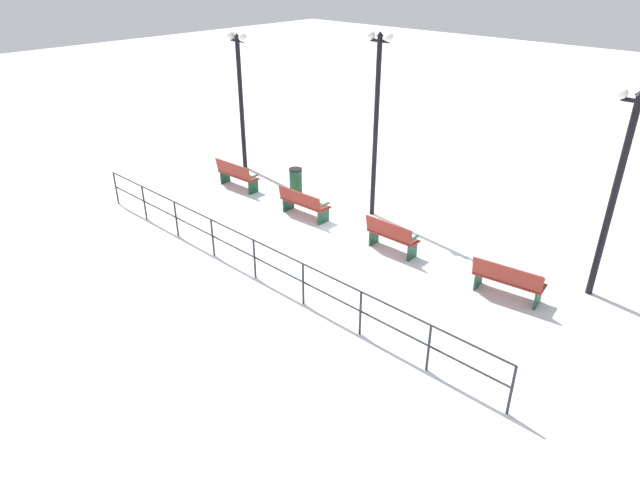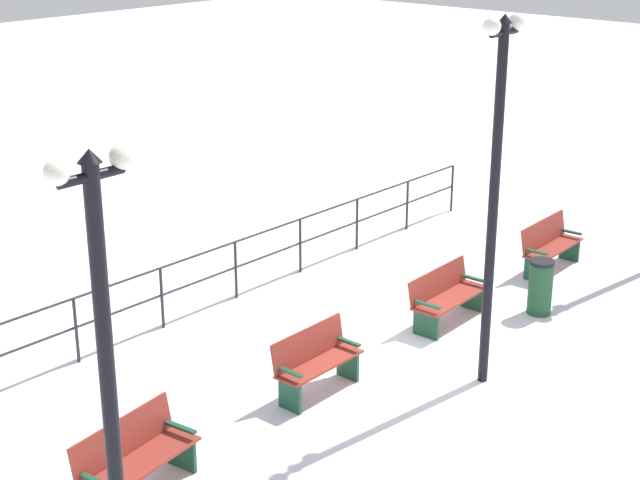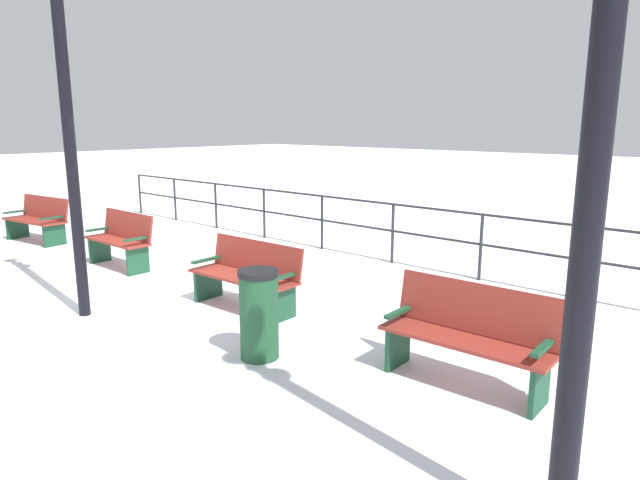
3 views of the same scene
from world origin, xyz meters
The scene contains 9 objects.
ground_plane centered at (0.00, 0.00, 0.00)m, with size 80.00×80.00×0.00m, color white.
bench_nearest centered at (-0.09, -4.85, 0.47)m, with size 0.79×1.65×0.92m.
bench_second centered at (-0.15, -1.61, 0.49)m, with size 0.51×1.45×0.94m.
bench_third centered at (-0.16, 1.61, 0.46)m, with size 0.63×1.64×0.88m.
bench_fourth centered at (-0.07, 4.83, 0.49)m, with size 0.57×1.63×0.95m.
lamppost_near centered at (1.42, -6.18, 2.83)m, with size 0.22×0.88×4.70m.
lamppost_middle centered at (1.42, 0.27, 3.20)m, with size 0.23×0.84×5.24m.
waterfront_railing centered at (-3.45, 0.00, 0.70)m, with size 0.05×13.22×1.06m.
trash_bin centered at (0.82, 2.93, 0.48)m, with size 0.42×0.42×0.95m.
Camera 2 is at (8.10, -10.80, 6.72)m, focal length 54.91 mm.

